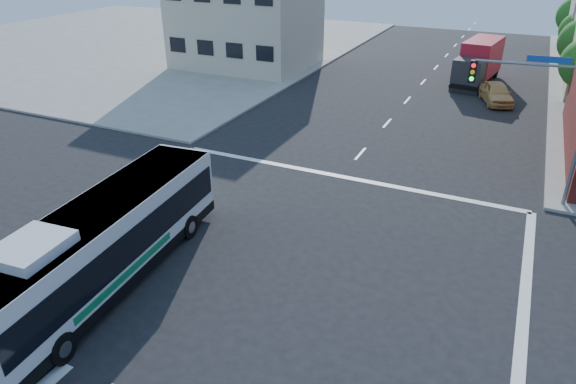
% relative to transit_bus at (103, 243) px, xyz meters
% --- Properties ---
extents(ground, '(120.00, 120.00, 0.00)m').
position_rel_transit_bus_xyz_m(ground, '(4.69, 2.98, -1.73)').
color(ground, black).
rests_on(ground, ground).
extents(sidewalk_nw, '(50.00, 50.00, 0.15)m').
position_rel_transit_bus_xyz_m(sidewalk_nw, '(-30.31, 37.98, -1.65)').
color(sidewalk_nw, gray).
rests_on(sidewalk_nw, ground).
extents(building_west, '(12.06, 10.06, 8.00)m').
position_rel_transit_bus_xyz_m(building_west, '(-12.33, 32.96, 2.28)').
color(building_west, beige).
rests_on(building_west, ground).
extents(signal_mast_ne, '(7.91, 1.13, 8.07)m').
position_rel_transit_bus_xyz_m(signal_mast_ne, '(13.77, 13.60, 3.25)').
color(signal_mast_ne, slate).
rests_on(signal_mast_ne, ground).
extents(transit_bus, '(3.54, 12.12, 3.54)m').
position_rel_transit_bus_xyz_m(transit_bus, '(0.00, 0.00, 0.00)').
color(transit_bus, black).
rests_on(transit_bus, ground).
extents(box_truck, '(3.35, 8.17, 3.57)m').
position_rel_transit_bus_xyz_m(box_truck, '(8.85, 35.56, 0.00)').
color(box_truck, '#2A2A30').
rests_on(box_truck, ground).
extents(parked_car, '(3.22, 4.93, 1.56)m').
position_rel_transit_bus_xyz_m(parked_car, '(10.95, 30.14, -0.95)').
color(parked_car, '#DFAA60').
rests_on(parked_car, ground).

